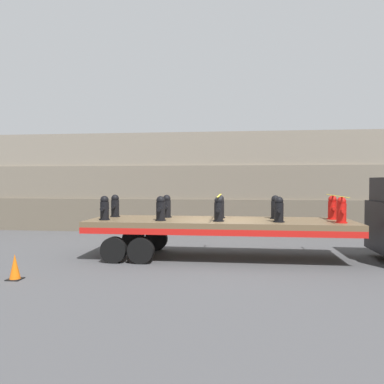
# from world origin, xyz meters

# --- Properties ---
(ground_plane) EXTENTS (120.00, 120.00, 0.00)m
(ground_plane) POSITION_xyz_m (0.00, 0.00, 0.00)
(ground_plane) COLOR #474749
(rock_cliff) EXTENTS (60.00, 3.30, 5.19)m
(rock_cliff) POSITION_xyz_m (0.00, 7.60, 2.60)
(rock_cliff) COLOR #665B4C
(rock_cliff) RESTS_ON ground_plane
(flatbed_trailer) EXTENTS (9.02, 2.66, 1.33)m
(flatbed_trailer) POSITION_xyz_m (-0.47, 0.00, 1.10)
(flatbed_trailer) COLOR brown
(flatbed_trailer) RESTS_ON ground_plane
(fire_hydrant_black_near_0) EXTENTS (0.37, 0.56, 0.83)m
(fire_hydrant_black_near_0) POSITION_xyz_m (-3.91, -0.56, 1.73)
(fire_hydrant_black_near_0) COLOR black
(fire_hydrant_black_near_0) RESTS_ON flatbed_trailer
(fire_hydrant_black_far_0) EXTENTS (0.37, 0.56, 0.83)m
(fire_hydrant_black_far_0) POSITION_xyz_m (-3.91, 0.56, 1.73)
(fire_hydrant_black_far_0) COLOR black
(fire_hydrant_black_far_0) RESTS_ON flatbed_trailer
(fire_hydrant_black_near_1) EXTENTS (0.37, 0.56, 0.83)m
(fire_hydrant_black_near_1) POSITION_xyz_m (-1.96, -0.56, 1.73)
(fire_hydrant_black_near_1) COLOR black
(fire_hydrant_black_near_1) RESTS_ON flatbed_trailer
(fire_hydrant_black_far_1) EXTENTS (0.37, 0.56, 0.83)m
(fire_hydrant_black_far_1) POSITION_xyz_m (-1.96, 0.56, 1.73)
(fire_hydrant_black_far_1) COLOR black
(fire_hydrant_black_far_1) RESTS_ON flatbed_trailer
(fire_hydrant_black_near_2) EXTENTS (0.37, 0.56, 0.83)m
(fire_hydrant_black_near_2) POSITION_xyz_m (0.00, -0.56, 1.73)
(fire_hydrant_black_near_2) COLOR black
(fire_hydrant_black_near_2) RESTS_ON flatbed_trailer
(fire_hydrant_black_far_2) EXTENTS (0.37, 0.56, 0.83)m
(fire_hydrant_black_far_2) POSITION_xyz_m (0.00, 0.56, 1.73)
(fire_hydrant_black_far_2) COLOR black
(fire_hydrant_black_far_2) RESTS_ON flatbed_trailer
(fire_hydrant_black_near_3) EXTENTS (0.37, 0.56, 0.83)m
(fire_hydrant_black_near_3) POSITION_xyz_m (1.96, -0.56, 1.73)
(fire_hydrant_black_near_3) COLOR black
(fire_hydrant_black_near_3) RESTS_ON flatbed_trailer
(fire_hydrant_black_far_3) EXTENTS (0.37, 0.56, 0.83)m
(fire_hydrant_black_far_3) POSITION_xyz_m (1.96, 0.56, 1.73)
(fire_hydrant_black_far_3) COLOR black
(fire_hydrant_black_far_3) RESTS_ON flatbed_trailer
(fire_hydrant_red_near_4) EXTENTS (0.37, 0.56, 0.83)m
(fire_hydrant_red_near_4) POSITION_xyz_m (3.91, -0.56, 1.73)
(fire_hydrant_red_near_4) COLOR red
(fire_hydrant_red_near_4) RESTS_ON flatbed_trailer
(fire_hydrant_red_far_4) EXTENTS (0.37, 0.56, 0.83)m
(fire_hydrant_red_far_4) POSITION_xyz_m (3.91, 0.56, 1.73)
(fire_hydrant_red_far_4) COLOR red
(fire_hydrant_red_far_4) RESTS_ON flatbed_trailer
(cargo_strap_rear) EXTENTS (0.05, 2.76, 0.01)m
(cargo_strap_rear) POSITION_xyz_m (0.00, 0.00, 2.17)
(cargo_strap_rear) COLOR yellow
(cargo_strap_rear) RESTS_ON fire_hydrant_black_near_2
(cargo_strap_middle) EXTENTS (0.05, 2.76, 0.01)m
(cargo_strap_middle) POSITION_xyz_m (3.91, 0.00, 2.17)
(cargo_strap_middle) COLOR yellow
(cargo_strap_middle) RESTS_ON fire_hydrant_red_near_4
(traffic_cone) EXTENTS (0.38, 0.38, 0.69)m
(traffic_cone) POSITION_xyz_m (-5.37, -3.51, 0.34)
(traffic_cone) COLOR black
(traffic_cone) RESTS_ON ground_plane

